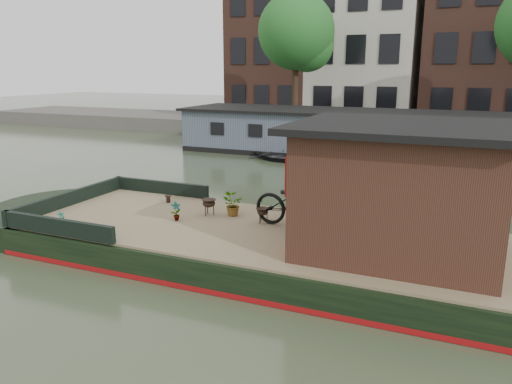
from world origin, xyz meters
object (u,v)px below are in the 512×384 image
at_px(brazier_rear, 209,207).
at_px(dinghy, 277,153).
at_px(brazier_front, 263,215).
at_px(bicycle, 300,204).
at_px(potted_plant_a, 176,211).
at_px(cabin, 401,187).

bearing_deg(brazier_rear, dinghy, 102.77).
relative_size(brazier_front, brazier_rear, 0.90).
xyz_separation_m(bicycle, brazier_front, (-0.88, 0.05, -0.38)).
xyz_separation_m(bicycle, dinghy, (-4.76, 11.02, -0.92)).
relative_size(bicycle, brazier_front, 6.06).
bearing_deg(brazier_rear, potted_plant_a, -124.75).
bearing_deg(dinghy, bicycle, -124.19).
xyz_separation_m(cabin, brazier_rear, (-4.43, 0.60, -1.03)).
height_order(brazier_front, dinghy, brazier_front).
xyz_separation_m(cabin, potted_plant_a, (-4.91, -0.08, -1.01)).
xyz_separation_m(potted_plant_a, brazier_front, (1.89, 0.61, -0.05)).
xyz_separation_m(brazier_front, dinghy, (-3.88, 10.97, -0.54)).
bearing_deg(cabin, potted_plant_a, -179.05).
distance_m(cabin, bicycle, 2.29).
height_order(bicycle, brazier_rear, bicycle).
bearing_deg(brazier_front, bicycle, -3.09).
height_order(potted_plant_a, brazier_front, potted_plant_a).
xyz_separation_m(cabin, dinghy, (-6.90, 11.50, -1.59)).
bearing_deg(brazier_front, potted_plant_a, -161.99).
relative_size(bicycle, brazier_rear, 5.46).
bearing_deg(potted_plant_a, brazier_front, 18.01).
distance_m(cabin, brazier_front, 3.24).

